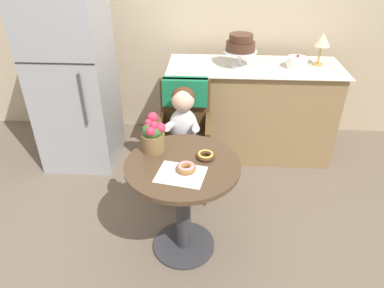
# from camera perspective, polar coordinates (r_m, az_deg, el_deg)

# --- Properties ---
(ground_plane) EXTENTS (8.00, 8.00, 0.00)m
(ground_plane) POSITION_cam_1_polar(r_m,az_deg,el_deg) (2.65, -1.31, -16.04)
(ground_plane) COLOR #6B5B4C
(back_wall) EXTENTS (4.80, 0.10, 2.70)m
(back_wall) POSITION_cam_1_polar(r_m,az_deg,el_deg) (3.68, 0.79, 22.11)
(back_wall) COLOR #C1AD8E
(back_wall) RESTS_ON ground
(cafe_table) EXTENTS (0.72, 0.72, 0.72)m
(cafe_table) POSITION_cam_1_polar(r_m,az_deg,el_deg) (2.30, -1.47, -7.49)
(cafe_table) COLOR #4C3826
(cafe_table) RESTS_ON ground
(wicker_chair) EXTENTS (0.42, 0.45, 0.95)m
(wicker_chair) POSITION_cam_1_polar(r_m,az_deg,el_deg) (2.84, -1.21, 3.95)
(wicker_chair) COLOR brown
(wicker_chair) RESTS_ON ground
(seated_child) EXTENTS (0.27, 0.32, 0.73)m
(seated_child) POSITION_cam_1_polar(r_m,az_deg,el_deg) (2.69, -1.46, 3.12)
(seated_child) COLOR silver
(seated_child) RESTS_ON ground
(paper_napkin) EXTENTS (0.32, 0.27, 0.00)m
(paper_napkin) POSITION_cam_1_polar(r_m,az_deg,el_deg) (2.08, -1.73, -4.93)
(paper_napkin) COLOR white
(paper_napkin) RESTS_ON cafe_table
(donut_front) EXTENTS (0.12, 0.12, 0.04)m
(donut_front) POSITION_cam_1_polar(r_m,az_deg,el_deg) (2.21, 2.20, -1.85)
(donut_front) COLOR #4C2D19
(donut_front) RESTS_ON cafe_table
(donut_mid) EXTENTS (0.12, 0.12, 0.04)m
(donut_mid) POSITION_cam_1_polar(r_m,az_deg,el_deg) (2.09, -0.96, -3.84)
(donut_mid) COLOR #936033
(donut_mid) RESTS_ON cafe_table
(flower_vase) EXTENTS (0.16, 0.16, 0.25)m
(flower_vase) POSITION_cam_1_polar(r_m,az_deg,el_deg) (2.26, -6.28, 1.53)
(flower_vase) COLOR brown
(flower_vase) RESTS_ON cafe_table
(display_counter) EXTENTS (1.56, 0.62, 0.90)m
(display_counter) POSITION_cam_1_polar(r_m,az_deg,el_deg) (3.45, 9.47, 5.30)
(display_counter) COLOR #93754C
(display_counter) RESTS_ON ground
(tiered_cake_stand) EXTENTS (0.30, 0.30, 0.28)m
(tiered_cake_stand) POSITION_cam_1_polar(r_m,az_deg,el_deg) (3.21, 7.85, 15.58)
(tiered_cake_stand) COLOR silver
(tiered_cake_stand) RESTS_ON display_counter
(round_layer_cake) EXTENTS (0.18, 0.18, 0.12)m
(round_layer_cake) POSITION_cam_1_polar(r_m,az_deg,el_deg) (3.31, 16.59, 12.52)
(round_layer_cake) COLOR white
(round_layer_cake) RESTS_ON display_counter
(table_lamp) EXTENTS (0.15, 0.15, 0.28)m
(table_lamp) POSITION_cam_1_polar(r_m,az_deg,el_deg) (3.38, 20.27, 15.34)
(table_lamp) COLOR #B28C47
(table_lamp) RESTS_ON display_counter
(refrigerator) EXTENTS (0.64, 0.63, 1.70)m
(refrigerator) POSITION_cam_1_polar(r_m,az_deg,el_deg) (3.31, -18.69, 10.41)
(refrigerator) COLOR #9EA0A5
(refrigerator) RESTS_ON ground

